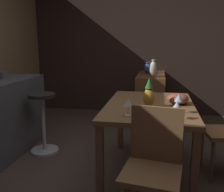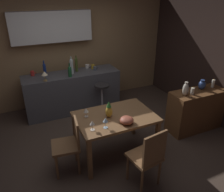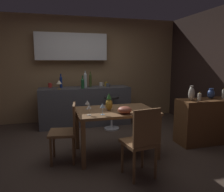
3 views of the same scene
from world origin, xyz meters
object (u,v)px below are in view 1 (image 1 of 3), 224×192
at_px(bar_stool, 43,121).
at_px(vase_ceramic_ivory, 153,69).
at_px(fruit_bowl, 178,99).
at_px(pillar_candle_short, 150,67).
at_px(wine_glass_right, 177,106).
at_px(wine_glass_center, 179,99).
at_px(vase_ceramic_blue, 148,68).
at_px(sideboard_cabinet, 150,98).
at_px(wine_glass_left, 128,103).
at_px(chair_near_window, 153,164).
at_px(pillar_candle_tall, 154,72).
at_px(dining_table, 149,113).
at_px(pineapple_centerpiece, 149,95).
at_px(cup_slate, 4,75).

relative_size(bar_stool, vase_ceramic_ivory, 2.78).
distance_m(fruit_bowl, pillar_candle_short, 2.12).
bearing_deg(vase_ceramic_ivory, fruit_bowl, -168.27).
height_order(wine_glass_right, fruit_bowl, wine_glass_right).
bearing_deg(wine_glass_center, fruit_bowl, -3.10).
xyz_separation_m(pillar_candle_short, vase_ceramic_blue, (-0.27, 0.02, 0.01)).
xyz_separation_m(sideboard_cabinet, wine_glass_left, (-2.20, 0.13, 0.44)).
xyz_separation_m(chair_near_window, wine_glass_center, (0.50, -0.19, 0.38)).
bearing_deg(pillar_candle_tall, dining_table, 179.60).
relative_size(sideboard_cabinet, bar_stool, 1.49).
relative_size(wine_glass_right, vase_ceramic_blue, 0.79).
bearing_deg(dining_table, vase_ceramic_blue, 3.12).
distance_m(wine_glass_left, fruit_bowl, 0.66).
bearing_deg(wine_glass_right, chair_near_window, 151.73).
height_order(chair_near_window, pillar_candle_tall, pillar_candle_tall).
bearing_deg(pineapple_centerpiece, wine_glass_left, 153.60).
xyz_separation_m(pillar_candle_short, vase_ceramic_ivory, (-0.76, -0.08, 0.05)).
distance_m(dining_table, pineapple_centerpiece, 0.23).
bearing_deg(cup_slate, pillar_candle_short, -43.50).
xyz_separation_m(dining_table, bar_stool, (0.29, 1.29, -0.26)).
bearing_deg(pillar_candle_tall, pillar_candle_short, 8.72).
bearing_deg(cup_slate, vase_ceramic_ivory, -59.55).
relative_size(dining_table, wine_glass_left, 8.57).
distance_m(fruit_bowl, pillar_candle_tall, 1.52).
bearing_deg(cup_slate, fruit_bowl, -97.64).
distance_m(sideboard_cabinet, pillar_candle_tall, 0.53).
relative_size(cup_slate, pillar_candle_tall, 0.75).
relative_size(wine_glass_center, cup_slate, 1.44).
distance_m(pillar_candle_short, vase_ceramic_ivory, 0.76).
bearing_deg(chair_near_window, fruit_bowl, -14.20).
distance_m(wine_glass_right, pineapple_centerpiece, 0.43).
distance_m(chair_near_window, vase_ceramic_ivory, 2.22).
bearing_deg(sideboard_cabinet, wine_glass_left, 176.74).
xyz_separation_m(wine_glass_left, wine_glass_right, (-0.04, -0.39, 0.00)).
height_order(cup_slate, vase_ceramic_ivory, vase_ceramic_ivory).
relative_size(dining_table, cup_slate, 10.78).
bearing_deg(chair_near_window, cup_slate, 59.03).
bearing_deg(sideboard_cabinet, pillar_candle_short, 5.88).
distance_m(fruit_bowl, vase_ceramic_blue, 1.86).
bearing_deg(vase_ceramic_blue, cup_slate, 132.33).
bearing_deg(cup_slate, dining_table, -100.73).
distance_m(wine_glass_center, pineapple_centerpiece, 0.31).
bearing_deg(bar_stool, chair_near_window, -128.42).
distance_m(wine_glass_center, cup_slate, 2.14).
bearing_deg(vase_ceramic_ivory, wine_glass_left, 174.92).
height_order(chair_near_window, bar_stool, chair_near_window).
distance_m(sideboard_cabinet, bar_stool, 1.93).
xyz_separation_m(dining_table, wine_glass_right, (-0.46, -0.23, 0.20)).
height_order(sideboard_cabinet, pillar_candle_short, pillar_candle_short).
bearing_deg(vase_ceramic_blue, bar_stool, 143.31).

